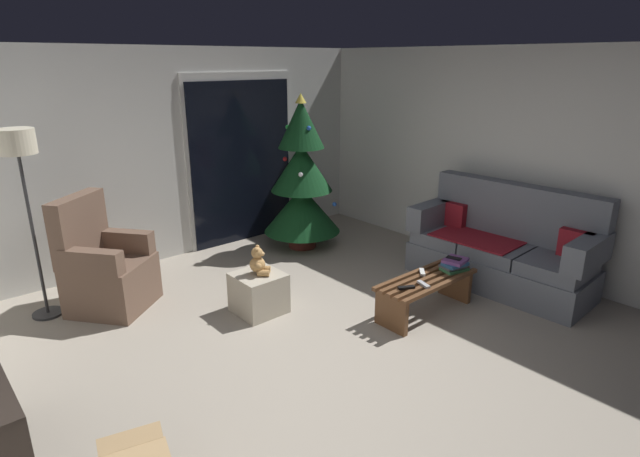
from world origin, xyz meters
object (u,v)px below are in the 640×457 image
object	(u,v)px
couch	(502,249)
ottoman	(259,293)
coffee_table	(426,289)
remote_silver	(424,284)
cell_phone	(454,258)
book_stack	(454,265)
remote_black	(406,287)
armchair	(105,269)
remote_white	(422,272)
christmas_tree	(302,182)
floor_lamp	(19,161)
teddy_bear_honey	(259,262)

from	to	relation	value
couch	ottoman	world-z (taller)	couch
coffee_table	remote_silver	distance (m)	0.23
coffee_table	cell_phone	size ratio (longest dim) A/B	7.64
book_stack	ottoman	bearing A→B (deg)	143.79
coffee_table	remote_black	distance (m)	0.36
book_stack	armchair	size ratio (longest dim) A/B	0.26
remote_white	christmas_tree	bearing A→B (deg)	-50.22
couch	floor_lamp	bearing A→B (deg)	148.08
remote_white	ottoman	size ratio (longest dim) A/B	0.35
coffee_table	teddy_bear_honey	bearing A→B (deg)	138.02
armchair	ottoman	world-z (taller)	armchair
ottoman	remote_black	bearing A→B (deg)	-52.14
cell_phone	teddy_bear_honey	xyz separation A→B (m)	(-1.56, 1.11, 0.03)
remote_silver	armchair	bearing A→B (deg)	-30.08
remote_silver	armchair	size ratio (longest dim) A/B	0.14
remote_silver	cell_phone	bearing A→B (deg)	-158.08
christmas_tree	remote_black	bearing A→B (deg)	-105.02
floor_lamp	remote_black	bearing A→B (deg)	-44.39
coffee_table	cell_phone	bearing A→B (deg)	-6.26
coffee_table	remote_silver	xyz separation A→B (m)	(-0.16, -0.09, 0.13)
christmas_tree	floor_lamp	xyz separation A→B (m)	(-3.05, 0.15, 0.63)
book_stack	armchair	xyz separation A→B (m)	(-2.62, 2.20, -0.03)
book_stack	teddy_bear_honey	size ratio (longest dim) A/B	1.02
remote_white	floor_lamp	distance (m)	3.80
coffee_table	remote_white	xyz separation A→B (m)	(0.06, 0.10, 0.13)
couch	christmas_tree	distance (m)	2.54
coffee_table	remote_silver	size ratio (longest dim) A/B	7.05
remote_silver	remote_white	distance (m)	0.29
remote_silver	floor_lamp	world-z (taller)	floor_lamp
remote_black	book_stack	distance (m)	0.70
remote_white	teddy_bear_honey	world-z (taller)	teddy_bear_honey
christmas_tree	floor_lamp	bearing A→B (deg)	177.17
remote_white	cell_phone	distance (m)	0.36
remote_black	armchair	distance (m)	2.91
cell_phone	ottoman	world-z (taller)	cell_phone
coffee_table	christmas_tree	xyz separation A→B (m)	(0.27, 2.22, 0.62)
floor_lamp	cell_phone	bearing A→B (deg)	-37.38
remote_silver	remote_white	world-z (taller)	same
cell_phone	armchair	xyz separation A→B (m)	(-2.63, 2.18, -0.09)
armchair	floor_lamp	distance (m)	1.24
floor_lamp	teddy_bear_honey	bearing A→B (deg)	-39.07
ottoman	remote_white	bearing A→B (deg)	-38.03
coffee_table	teddy_bear_honey	distance (m)	1.63
book_stack	armchair	world-z (taller)	armchair
remote_black	couch	bearing A→B (deg)	114.75
ottoman	teddy_bear_honey	distance (m)	0.32
remote_black	floor_lamp	bearing A→B (deg)	-106.92
book_stack	teddy_bear_honey	distance (m)	1.92
coffee_table	ottoman	world-z (taller)	ottoman
coffee_table	book_stack	world-z (taller)	book_stack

